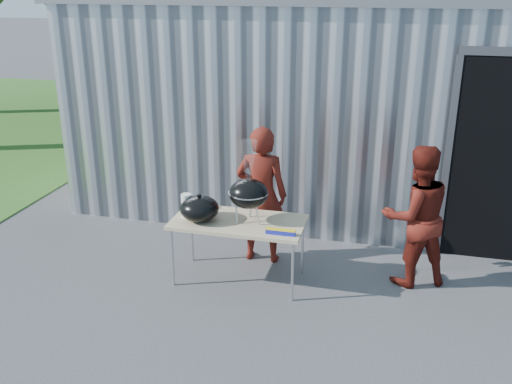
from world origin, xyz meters
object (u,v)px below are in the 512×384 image
(kettle_grill, at_px, (248,187))
(person_cook, at_px, (262,195))
(folding_table, at_px, (238,224))
(person_bystander, at_px, (416,216))

(kettle_grill, relative_size, person_cook, 0.55)
(kettle_grill, bearing_deg, folding_table, 179.32)
(folding_table, relative_size, person_bystander, 0.91)
(folding_table, distance_m, kettle_grill, 0.47)
(kettle_grill, bearing_deg, person_bystander, 13.88)
(kettle_grill, height_order, person_bystander, kettle_grill)
(person_bystander, bearing_deg, person_cook, -27.83)
(folding_table, relative_size, person_cook, 0.88)
(folding_table, bearing_deg, kettle_grill, -0.68)
(folding_table, distance_m, person_bystander, 1.99)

